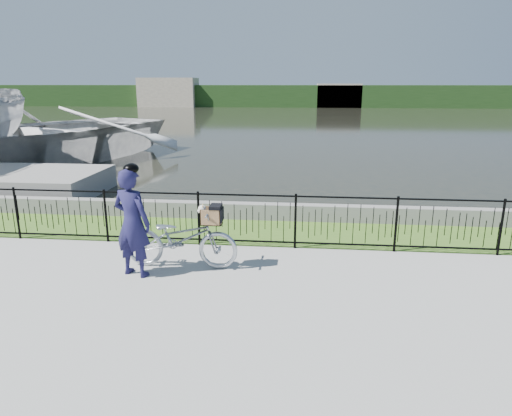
# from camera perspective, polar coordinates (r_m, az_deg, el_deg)

# --- Properties ---
(ground) EXTENTS (120.00, 120.00, 0.00)m
(ground) POSITION_cam_1_polar(r_m,az_deg,el_deg) (8.07, -2.55, -8.70)
(ground) COLOR gray
(ground) RESTS_ON ground
(grass_strip) EXTENTS (60.00, 2.00, 0.01)m
(grass_strip) POSITION_cam_1_polar(r_m,az_deg,el_deg) (10.48, -0.52, -2.91)
(grass_strip) COLOR #426820
(grass_strip) RESTS_ON ground
(water) EXTENTS (120.00, 120.00, 0.00)m
(water) POSITION_cam_1_polar(r_m,az_deg,el_deg) (40.44, 4.26, 10.66)
(water) COLOR black
(water) RESTS_ON ground
(quay_wall) EXTENTS (60.00, 0.30, 0.40)m
(quay_wall) POSITION_cam_1_polar(r_m,az_deg,el_deg) (11.37, 0.03, -0.40)
(quay_wall) COLOR gray
(quay_wall) RESTS_ON ground
(fence) EXTENTS (14.00, 0.06, 1.15)m
(fence) POSITION_cam_1_polar(r_m,az_deg,el_deg) (9.36, -1.19, -1.50)
(fence) COLOR black
(fence) RESTS_ON ground
(far_treeline) EXTENTS (120.00, 6.00, 3.00)m
(far_treeline) POSITION_cam_1_polar(r_m,az_deg,el_deg) (67.32, 4.97, 13.79)
(far_treeline) COLOR #1F3D17
(far_treeline) RESTS_ON ground
(far_building_left) EXTENTS (8.00, 4.00, 4.00)m
(far_building_left) POSITION_cam_1_polar(r_m,az_deg,el_deg) (68.04, -10.87, 14.01)
(far_building_left) COLOR #AA9E89
(far_building_left) RESTS_ON ground
(far_building_right) EXTENTS (6.00, 3.00, 3.20)m
(far_building_right) POSITION_cam_1_polar(r_m,az_deg,el_deg) (65.99, 10.31, 13.66)
(far_building_right) COLOR #AA9E89
(far_building_right) RESTS_ON ground
(bicycle_rig) EXTENTS (2.09, 0.73, 1.22)m
(bicycle_rig) POSITION_cam_1_polar(r_m,az_deg,el_deg) (8.44, -9.33, -3.73)
(bicycle_rig) COLOR #AEB3BA
(bicycle_rig) RESTS_ON ground
(cyclist) EXTENTS (0.81, 0.65, 1.99)m
(cyclist) POSITION_cam_1_polar(r_m,az_deg,el_deg) (8.14, -15.23, -1.65)
(cyclist) COLOR #18163D
(cyclist) RESTS_ON ground
(boat_far) EXTENTS (12.13, 13.89, 2.40)m
(boat_far) POSITION_cam_1_polar(r_m,az_deg,el_deg) (21.51, -24.96, 8.38)
(boat_far) COLOR silver
(boat_far) RESTS_ON water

